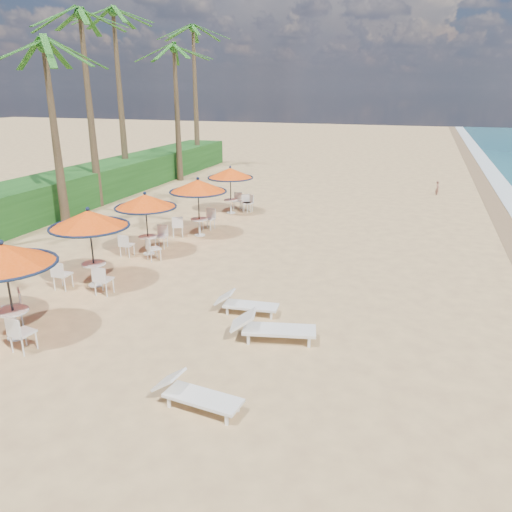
# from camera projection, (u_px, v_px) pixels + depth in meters

# --- Properties ---
(ground) EXTENTS (160.00, 160.00, 0.00)m
(ground) POSITION_uv_depth(u_px,v_px,m) (203.00, 373.00, 11.27)
(ground) COLOR tan
(ground) RESTS_ON ground
(scrub_hedge) EXTENTS (3.00, 40.00, 1.80)m
(scrub_hedge) POSITION_uv_depth(u_px,v_px,m) (45.00, 197.00, 24.89)
(scrub_hedge) COLOR #194716
(scrub_hedge) RESTS_ON ground
(station_0) EXTENTS (2.53, 2.53, 2.64)m
(station_0) POSITION_uv_depth(u_px,v_px,m) (5.00, 264.00, 12.22)
(station_0) COLOR black
(station_0) RESTS_ON ground
(station_1) EXTENTS (2.50, 2.50, 2.61)m
(station_1) POSITION_uv_depth(u_px,v_px,m) (88.00, 227.00, 15.56)
(station_1) COLOR black
(station_1) RESTS_ON ground
(station_2) EXTENTS (2.34, 2.34, 2.44)m
(station_2) POSITION_uv_depth(u_px,v_px,m) (146.00, 209.00, 18.71)
(station_2) COLOR black
(station_2) RESTS_ON ground
(station_3) EXTENTS (2.45, 2.54, 2.55)m
(station_3) POSITION_uv_depth(u_px,v_px,m) (197.00, 191.00, 21.10)
(station_3) COLOR black
(station_3) RESTS_ON ground
(station_4) EXTENTS (2.30, 2.30, 2.40)m
(station_4) POSITION_uv_depth(u_px,v_px,m) (233.00, 179.00, 25.04)
(station_4) COLOR black
(station_4) RESTS_ON ground
(lounger_near) EXTENTS (1.92, 0.80, 0.67)m
(lounger_near) POSITION_uv_depth(u_px,v_px,m) (194.00, 393.00, 9.97)
(lounger_near) COLOR white
(lounger_near) RESTS_ON ground
(lounger_mid) EXTENTS (2.24, 1.12, 0.77)m
(lounger_mid) POSITION_uv_depth(u_px,v_px,m) (270.00, 327.00, 12.60)
(lounger_mid) COLOR white
(lounger_mid) RESTS_ON ground
(lounger_far) EXTENTS (1.84, 0.72, 0.64)m
(lounger_far) POSITION_uv_depth(u_px,v_px,m) (244.00, 303.00, 14.14)
(lounger_far) COLOR white
(lounger_far) RESTS_ON ground
(palm_3) EXTENTS (5.00, 5.00, 8.01)m
(palm_3) POSITION_uv_depth(u_px,v_px,m) (45.00, 58.00, 20.76)
(palm_3) COLOR brown
(palm_3) RESTS_ON ground
(palm_4) EXTENTS (5.00, 5.00, 9.75)m
(palm_4) POSITION_uv_depth(u_px,v_px,m) (81.00, 26.00, 24.20)
(palm_4) COLOR brown
(palm_4) RESTS_ON ground
(palm_5) EXTENTS (5.00, 5.00, 10.55)m
(palm_5) POSITION_uv_depth(u_px,v_px,m) (114.00, 23.00, 29.18)
(palm_5) COLOR brown
(palm_5) RESTS_ON ground
(palm_6) EXTENTS (5.00, 5.00, 8.73)m
(palm_6) POSITION_uv_depth(u_px,v_px,m) (174.00, 57.00, 31.98)
(palm_6) COLOR brown
(palm_6) RESTS_ON ground
(palm_7) EXTENTS (5.00, 5.00, 10.45)m
(palm_7) POSITION_uv_depth(u_px,v_px,m) (193.00, 37.00, 36.56)
(palm_7) COLOR brown
(palm_7) RESTS_ON ground
(person) EXTENTS (0.26, 0.36, 0.91)m
(person) POSITION_uv_depth(u_px,v_px,m) (438.00, 188.00, 29.53)
(person) COLOR #99614E
(person) RESTS_ON ground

